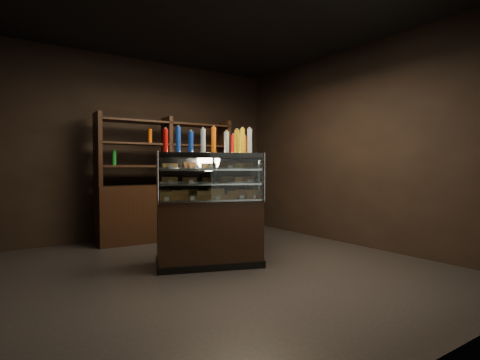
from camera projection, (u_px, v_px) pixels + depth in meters
name	position (u px, v px, depth m)	size (l,w,h in m)	color
ground	(214.00, 270.00, 4.30)	(5.00, 5.00, 0.00)	black
room_shell	(214.00, 101.00, 4.23)	(5.02, 5.02, 3.01)	black
display_case	(225.00, 224.00, 4.75)	(1.86, 1.38, 1.36)	black
food_display	(225.00, 180.00, 4.73)	(1.55, 1.04, 0.42)	#C67747
bottles_top	(224.00, 143.00, 4.72)	(1.38, 0.90, 0.30)	yellow
potted_conifer	(230.00, 210.00, 6.05)	(0.40, 0.40, 0.86)	black
back_shelving	(167.00, 202.00, 6.15)	(2.24, 0.49, 2.00)	black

